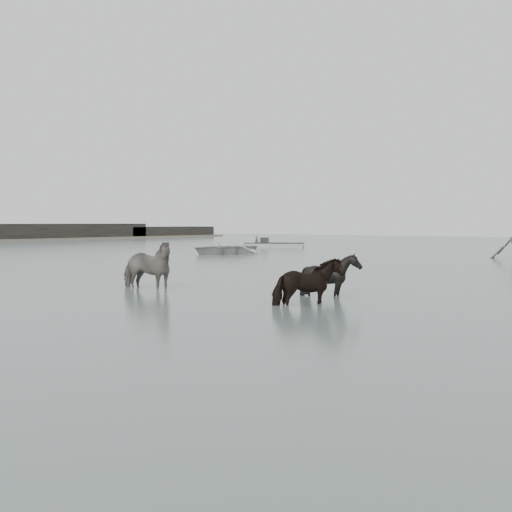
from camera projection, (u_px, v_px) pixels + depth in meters
name	position (u px, v px, depth m)	size (l,w,h in m)	color
ground	(241.00, 300.00, 15.08)	(140.00, 140.00, 0.00)	#53635C
pony_pinto	(146.00, 260.00, 17.67)	(0.86, 1.89, 1.59)	black
pony_dark	(309.00, 276.00, 14.19)	(1.30, 1.12, 1.31)	black
pony_black	(331.00, 270.00, 15.95)	(1.07, 1.20, 1.32)	black
rowboat_lead	(223.00, 246.00, 37.37)	(3.08, 4.31, 0.89)	silver
skiff_outer	(274.00, 243.00, 46.15)	(5.83, 1.60, 0.75)	#A4A4A0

